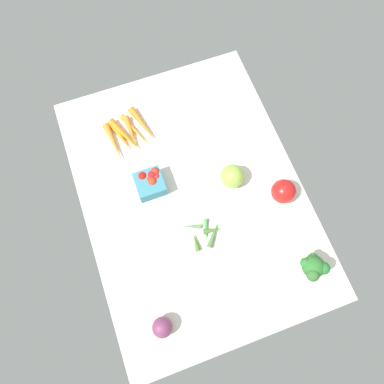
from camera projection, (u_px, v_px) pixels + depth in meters
The scene contains 8 objects.
tablecloth at pixel (192, 195), 128.46cm from camera, with size 104.00×76.00×2.00cm, color silver.
heirloom_tomato_green at pixel (233, 177), 125.12cm from camera, with size 8.37×8.37×8.37cm, color #91BD45.
carrot_bunch at pixel (129, 134), 133.72cm from camera, with size 19.90×18.38×2.98cm.
red_onion_near_basket at pixel (162, 327), 110.20cm from camera, with size 6.42×6.42×6.42cm, color #75355B.
broccoli_head at pixel (314, 267), 112.81cm from camera, with size 8.44×8.23×10.09cm.
okra_pile at pixel (207, 233), 122.05cm from camera, with size 11.03×13.00×1.98cm.
berry_basket at pixel (150, 182), 125.31cm from camera, with size 9.62×9.62×6.90cm.
bell_pepper_red at pixel (283, 191), 123.39cm from camera, with size 8.40×8.40×8.38cm, color red.
Camera 1 is at (38.17, -13.82, 122.88)cm, focal length 33.78 mm.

